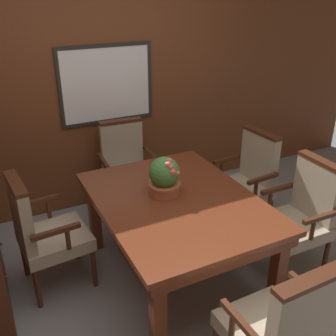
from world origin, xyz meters
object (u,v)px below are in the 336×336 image
Objects in this scene: dining_table at (177,209)px; chair_head_near at (281,329)px; chair_head_far at (126,166)px; chair_right_near at (301,213)px; chair_right_far at (247,179)px; potted_plant at (164,177)px; chair_left_far at (43,230)px.

chair_head_near is (0.03, -1.20, -0.12)m from dining_table.
chair_head_far reaches higher than dining_table.
chair_right_near is (0.96, -1.51, 0.00)m from chair_head_far.
chair_head_far is 1.00× the size of chair_right_far.
chair_right_far is at bearing -178.54° from chair_right_near.
chair_head_near is at bearing -35.49° from chair_right_far.
chair_right_near is 1.00× the size of chair_right_far.
chair_head_far is 1.00× the size of chair_head_near.
dining_table is at bearing -89.58° from chair_head_near.
chair_head_near is 1.00× the size of chair_right_near.
chair_head_far is 1.79m from chair_right_near.
chair_head_near is (0.01, -2.37, 0.00)m from chair_head_far.
chair_right_near is 3.18× the size of potted_plant.
chair_head_near reaches higher than dining_table.
chair_left_far reaches higher than dining_table.
chair_head_far is 2.37m from chair_head_near.
dining_table is 1.57× the size of chair_left_far.
chair_right_far is at bearing 13.90° from potted_plant.
potted_plant reaches higher than chair_right_near.
chair_left_far is 1.03m from potted_plant.
potted_plant is at bearing -80.62° from chair_right_far.
chair_head_far is at bearing -146.83° from chair_right_near.
chair_head_far is at bearing -90.84° from chair_head_near.
chair_right_near is at bearing -19.15° from dining_table.
chair_head_near is (1.00, -1.56, 0.00)m from chair_left_far.
chair_right_near is at bearing -114.54° from chair_left_far.
chair_right_far is at bearing -36.72° from chair_head_far.
dining_table is 0.27m from potted_plant.
chair_head_far is (1.00, 0.81, 0.00)m from chair_left_far.
potted_plant is at bearing -109.23° from chair_left_far.
chair_left_far is 1.00× the size of chair_head_far.
chair_head_near is 1.28m from chair_right_near.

